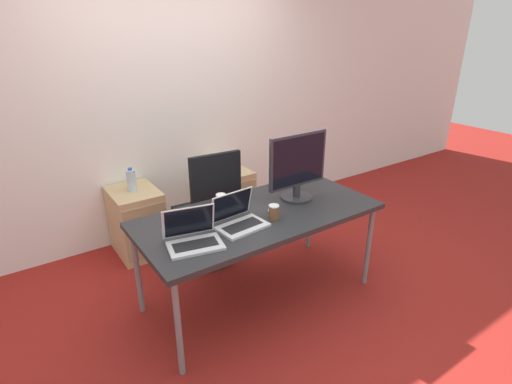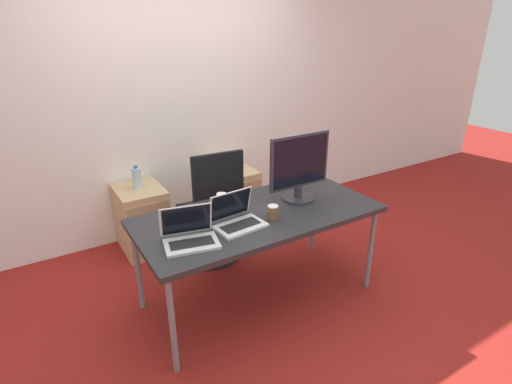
{
  "view_description": "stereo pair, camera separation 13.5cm",
  "coord_description": "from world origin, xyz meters",
  "px_view_note": "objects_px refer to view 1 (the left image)",
  "views": [
    {
      "loc": [
        -1.51,
        -2.16,
        2.03
      ],
      "look_at": [
        0.0,
        0.04,
        0.89
      ],
      "focal_mm": 28.0,
      "sensor_mm": 36.0,
      "label": 1
    },
    {
      "loc": [
        -1.4,
        -2.23,
        2.03
      ],
      "look_at": [
        0.0,
        0.04,
        0.89
      ],
      "focal_mm": 28.0,
      "sensor_mm": 36.0,
      "label": 2
    }
  ],
  "objects_px": {
    "mouse": "(271,211)",
    "coffee_cup_brown": "(274,212)",
    "office_chair": "(209,220)",
    "cabinet_left": "(137,222)",
    "coffee_cup_white": "(221,201)",
    "laptop_right": "(193,237)",
    "water_bottle": "(131,180)",
    "laptop_left": "(239,219)",
    "cabinet_right": "(227,198)",
    "monitor": "(298,167)"
  },
  "relations": [
    {
      "from": "laptop_right",
      "to": "coffee_cup_white",
      "type": "xyz_separation_m",
      "value": [
        0.42,
        0.37,
        0.0
      ]
    },
    {
      "from": "cabinet_left",
      "to": "monitor",
      "type": "relative_size",
      "value": 1.2
    },
    {
      "from": "cabinet_left",
      "to": "monitor",
      "type": "height_order",
      "value": "monitor"
    },
    {
      "from": "cabinet_left",
      "to": "coffee_cup_white",
      "type": "bearing_deg",
      "value": -69.5
    },
    {
      "from": "coffee_cup_white",
      "to": "laptop_right",
      "type": "bearing_deg",
      "value": -138.03
    },
    {
      "from": "coffee_cup_white",
      "to": "coffee_cup_brown",
      "type": "xyz_separation_m",
      "value": [
        0.21,
        -0.38,
        0.0
      ]
    },
    {
      "from": "cabinet_right",
      "to": "coffee_cup_white",
      "type": "relative_size",
      "value": 5.94
    },
    {
      "from": "cabinet_left",
      "to": "coffee_cup_brown",
      "type": "xyz_separation_m",
      "value": [
        0.58,
        -1.36,
        0.48
      ]
    },
    {
      "from": "monitor",
      "to": "coffee_cup_brown",
      "type": "bearing_deg",
      "value": -152.81
    },
    {
      "from": "office_chair",
      "to": "coffee_cup_brown",
      "type": "relative_size",
      "value": 10.14
    },
    {
      "from": "mouse",
      "to": "coffee_cup_brown",
      "type": "distance_m",
      "value": 0.1
    },
    {
      "from": "mouse",
      "to": "coffee_cup_brown",
      "type": "xyz_separation_m",
      "value": [
        -0.04,
        -0.09,
        0.04
      ]
    },
    {
      "from": "laptop_right",
      "to": "coffee_cup_brown",
      "type": "relative_size",
      "value": 3.54
    },
    {
      "from": "laptop_left",
      "to": "laptop_right",
      "type": "xyz_separation_m",
      "value": [
        -0.37,
        -0.05,
        0.0
      ]
    },
    {
      "from": "cabinet_left",
      "to": "laptop_left",
      "type": "xyz_separation_m",
      "value": [
        0.32,
        -1.3,
        0.48
      ]
    },
    {
      "from": "office_chair",
      "to": "mouse",
      "type": "xyz_separation_m",
      "value": [
        0.13,
        -0.75,
        0.36
      ]
    },
    {
      "from": "office_chair",
      "to": "laptop_left",
      "type": "distance_m",
      "value": 0.89
    },
    {
      "from": "cabinet_right",
      "to": "water_bottle",
      "type": "bearing_deg",
      "value": 179.87
    },
    {
      "from": "coffee_cup_brown",
      "to": "cabinet_right",
      "type": "bearing_deg",
      "value": 73.4
    },
    {
      "from": "laptop_right",
      "to": "cabinet_right",
      "type": "bearing_deg",
      "value": 52.65
    },
    {
      "from": "water_bottle",
      "to": "mouse",
      "type": "xyz_separation_m",
      "value": [
        0.62,
        -1.27,
        0.03
      ]
    },
    {
      "from": "cabinet_left",
      "to": "cabinet_right",
      "type": "height_order",
      "value": "same"
    },
    {
      "from": "water_bottle",
      "to": "coffee_cup_white",
      "type": "height_order",
      "value": "coffee_cup_white"
    },
    {
      "from": "water_bottle",
      "to": "monitor",
      "type": "distance_m",
      "value": 1.53
    },
    {
      "from": "mouse",
      "to": "coffee_cup_white",
      "type": "height_order",
      "value": "coffee_cup_white"
    },
    {
      "from": "office_chair",
      "to": "cabinet_left",
      "type": "distance_m",
      "value": 0.72
    },
    {
      "from": "coffee_cup_brown",
      "to": "mouse",
      "type": "bearing_deg",
      "value": 65.25
    },
    {
      "from": "office_chair",
      "to": "cabinet_right",
      "type": "xyz_separation_m",
      "value": [
        0.49,
        0.51,
        -0.09
      ]
    },
    {
      "from": "office_chair",
      "to": "water_bottle",
      "type": "height_order",
      "value": "office_chair"
    },
    {
      "from": "office_chair",
      "to": "laptop_right",
      "type": "height_order",
      "value": "office_chair"
    },
    {
      "from": "office_chair",
      "to": "coffee_cup_brown",
      "type": "bearing_deg",
      "value": -84.13
    },
    {
      "from": "cabinet_left",
      "to": "laptop_left",
      "type": "bearing_deg",
      "value": -76.28
    },
    {
      "from": "office_chair",
      "to": "laptop_left",
      "type": "relative_size",
      "value": 3.04
    },
    {
      "from": "office_chair",
      "to": "laptop_right",
      "type": "relative_size",
      "value": 2.87
    },
    {
      "from": "laptop_right",
      "to": "coffee_cup_brown",
      "type": "xyz_separation_m",
      "value": [
        0.63,
        -0.01,
        0.01
      ]
    },
    {
      "from": "cabinet_left",
      "to": "mouse",
      "type": "bearing_deg",
      "value": -64.07
    },
    {
      "from": "water_bottle",
      "to": "laptop_left",
      "type": "xyz_separation_m",
      "value": [
        0.32,
        -1.3,
        0.06
      ]
    },
    {
      "from": "laptop_left",
      "to": "office_chair",
      "type": "bearing_deg",
      "value": 77.65
    },
    {
      "from": "monitor",
      "to": "coffee_cup_white",
      "type": "height_order",
      "value": "monitor"
    },
    {
      "from": "monitor",
      "to": "mouse",
      "type": "relative_size",
      "value": 8.69
    },
    {
      "from": "cabinet_right",
      "to": "water_bottle",
      "type": "distance_m",
      "value": 1.06
    },
    {
      "from": "cabinet_right",
      "to": "coffee_cup_white",
      "type": "xyz_separation_m",
      "value": [
        -0.62,
        -0.98,
        0.48
      ]
    },
    {
      "from": "mouse",
      "to": "office_chair",
      "type": "bearing_deg",
      "value": 99.55
    },
    {
      "from": "water_bottle",
      "to": "laptop_right",
      "type": "bearing_deg",
      "value": -92.12
    },
    {
      "from": "cabinet_left",
      "to": "coffee_cup_white",
      "type": "xyz_separation_m",
      "value": [
        0.37,
        -0.98,
        0.48
      ]
    },
    {
      "from": "laptop_left",
      "to": "coffee_cup_white",
      "type": "xyz_separation_m",
      "value": [
        0.05,
        0.32,
        0.0
      ]
    },
    {
      "from": "office_chair",
      "to": "laptop_left",
      "type": "bearing_deg",
      "value": -102.35
    },
    {
      "from": "cabinet_left",
      "to": "mouse",
      "type": "relative_size",
      "value": 10.41
    },
    {
      "from": "water_bottle",
      "to": "laptop_right",
      "type": "distance_m",
      "value": 1.35
    },
    {
      "from": "water_bottle",
      "to": "cabinet_left",
      "type": "bearing_deg",
      "value": -90.0
    }
  ]
}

